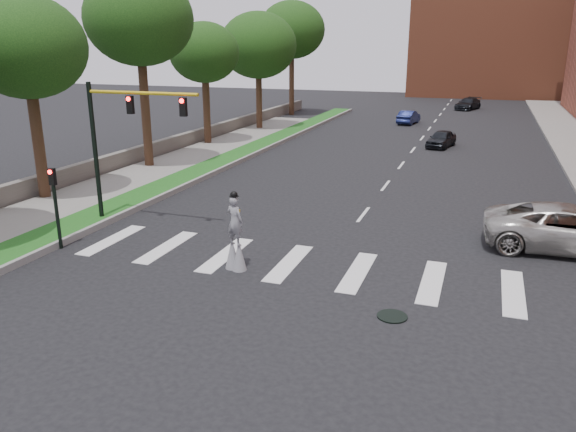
{
  "coord_description": "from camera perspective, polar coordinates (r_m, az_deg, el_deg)",
  "views": [
    {
      "loc": [
        5.06,
        -17.15,
        7.71
      ],
      "look_at": [
        -1.45,
        1.35,
        1.7
      ],
      "focal_mm": 35.0,
      "sensor_mm": 36.0,
      "label": 1
    }
  ],
  "objects": [
    {
      "name": "traffic_signal",
      "position": [
        25.28,
        -17.0,
        8.21
      ],
      "size": [
        5.3,
        0.23,
        6.2
      ],
      "color": "black",
      "rests_on": "ground"
    },
    {
      "name": "suv_crossing",
      "position": [
        24.24,
        26.82,
        -1.18
      ],
      "size": [
        6.52,
        3.14,
        1.79
      ],
      "primitive_type": "imported",
      "rotation": [
        0.0,
        0.0,
        1.6
      ],
      "color": "#B5B2AB",
      "rests_on": "ground"
    },
    {
      "name": "sidewalk_left",
      "position": [
        34.32,
        -16.0,
        3.54
      ],
      "size": [
        4.0,
        60.0,
        0.18
      ],
      "primitive_type": "cube",
      "color": "slate",
      "rests_on": "ground"
    },
    {
      "name": "tree_5",
      "position": [
        64.76,
        0.38,
        18.36
      ],
      "size": [
        7.29,
        7.29,
        12.34
      ],
      "color": "#362115",
      "rests_on": "ground"
    },
    {
      "name": "median_curb",
      "position": [
        40.96,
        -3.24,
        6.36
      ],
      "size": [
        0.2,
        60.0,
        0.28
      ],
      "primitive_type": "cube",
      "color": "gray",
      "rests_on": "ground"
    },
    {
      "name": "tree_1",
      "position": [
        30.79,
        -25.08,
        15.2
      ],
      "size": [
        5.8,
        5.8,
        10.06
      ],
      "color": "#362115",
      "rests_on": "ground"
    },
    {
      "name": "car_far",
      "position": [
        73.83,
        17.82,
        10.8
      ],
      "size": [
        3.38,
        5.25,
        1.42
      ],
      "primitive_type": "imported",
      "rotation": [
        0.0,
        0.0,
        -0.31
      ],
      "color": "black",
      "rests_on": "ground"
    },
    {
      "name": "stone_wall",
      "position": [
        45.5,
        -9.98,
        7.73
      ],
      "size": [
        0.5,
        56.0,
        1.1
      ],
      "primitive_type": "cube",
      "color": "#5B554E",
      "rests_on": "ground"
    },
    {
      "name": "ground_plane",
      "position": [
        19.47,
        2.72,
        -6.31
      ],
      "size": [
        160.0,
        160.0,
        0.0
      ],
      "primitive_type": "plane",
      "color": "black",
      "rests_on": "ground"
    },
    {
      "name": "secondary_signal",
      "position": [
        23.37,
        -22.56,
        1.43
      ],
      "size": [
        0.25,
        0.21,
        3.23
      ],
      "color": "black",
      "rests_on": "ground"
    },
    {
      "name": "manhole",
      "position": [
        17.11,
        10.54,
        -9.98
      ],
      "size": [
        0.9,
        0.9,
        0.04
      ],
      "primitive_type": "cylinder",
      "color": "black",
      "rests_on": "ground"
    },
    {
      "name": "tree_3",
      "position": [
        45.23,
        -8.51,
        16.04
      ],
      "size": [
        5.4,
        5.4,
        9.42
      ],
      "color": "#362115",
      "rests_on": "ground"
    },
    {
      "name": "tree_2",
      "position": [
        37.1,
        -14.92,
        18.72
      ],
      "size": [
        6.61,
        6.61,
        12.01
      ],
      "color": "#362115",
      "rests_on": "ground"
    },
    {
      "name": "car_near",
      "position": [
        45.77,
        15.31,
        7.58
      ],
      "size": [
        2.35,
        4.1,
        1.31
      ],
      "primitive_type": "imported",
      "rotation": [
        0.0,
        0.0,
        -0.22
      ],
      "color": "black",
      "rests_on": "ground"
    },
    {
      "name": "stilt_performer",
      "position": [
        19.88,
        -5.38,
        -2.31
      ],
      "size": [
        0.83,
        0.61,
        2.89
      ],
      "rotation": [
        0.0,
        0.0,
        2.87
      ],
      "color": "#362115",
      "rests_on": "ground"
    },
    {
      "name": "grass_median",
      "position": [
        41.37,
        -4.59,
        6.42
      ],
      "size": [
        2.0,
        60.0,
        0.25
      ],
      "primitive_type": "cube",
      "color": "#174F16",
      "rests_on": "ground"
    },
    {
      "name": "building_backdrop",
      "position": [
        95.16,
        20.88,
        16.76
      ],
      "size": [
        26.0,
        14.0,
        18.0
      ],
      "primitive_type": "cube",
      "color": "#9C4D31",
      "rests_on": "ground"
    },
    {
      "name": "tree_4",
      "position": [
        53.17,
        -3.04,
        16.9
      ],
      "size": [
        6.98,
        6.98,
        10.6
      ],
      "color": "#362115",
      "rests_on": "ground"
    },
    {
      "name": "car_mid",
      "position": [
        58.84,
        12.16,
        9.79
      ],
      "size": [
        1.95,
        4.23,
        1.34
      ],
      "primitive_type": "imported",
      "rotation": [
        0.0,
        0.0,
        3.01
      ],
      "color": "navy",
      "rests_on": "ground"
    }
  ]
}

